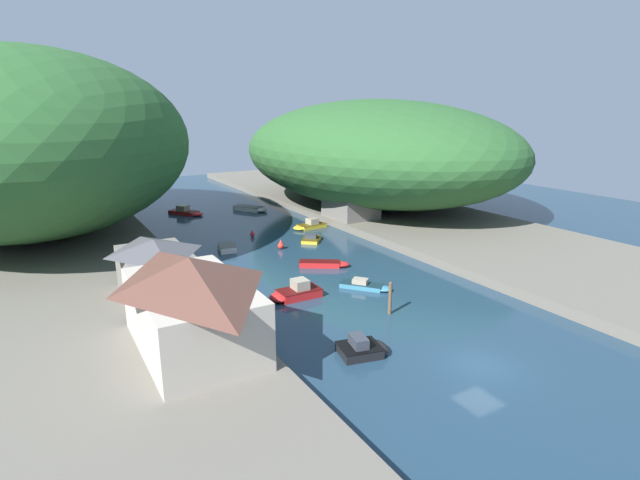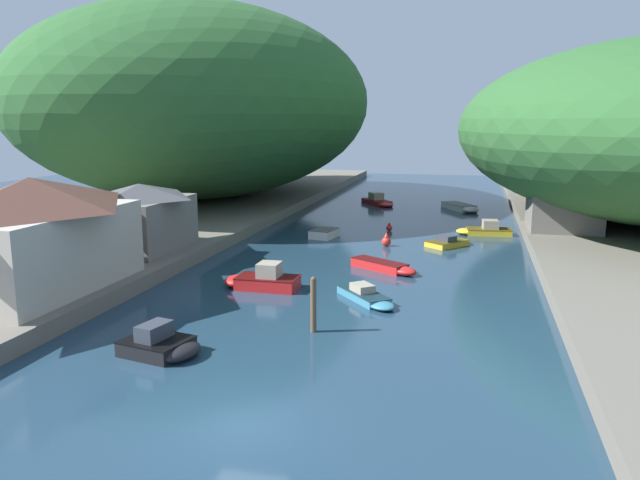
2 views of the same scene
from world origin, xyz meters
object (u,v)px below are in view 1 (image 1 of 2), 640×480
object	(u,v)px
boat_navy_launch	(187,212)
channel_buoy_near	(281,245)
right_bank_cottage	(351,202)
boat_far_upstream	(227,247)
boat_yellow_tender	(326,264)
boat_white_cruiser	(364,348)
person_on_quay	(246,348)
boat_open_rowboat	(309,225)
boat_near_quay	(367,286)
channel_buoy_far	(252,234)
boat_far_right_bank	(252,209)
waterfront_building	(192,302)
boat_small_dinghy	(294,293)
boat_moored_right	(312,238)
person_by_boathouse	(251,342)
boathouse_shed	(156,266)

from	to	relation	value
boat_navy_launch	channel_buoy_near	distance (m)	23.89
right_bank_cottage	boat_navy_launch	world-z (taller)	right_bank_cottage
boat_far_upstream	boat_yellow_tender	distance (m)	12.62
boat_white_cruiser	person_on_quay	bearing A→B (deg)	-86.76
boat_open_rowboat	person_on_quay	distance (m)	37.31
boat_yellow_tender	boat_near_quay	distance (m)	7.15
boat_yellow_tender	channel_buoy_far	xyz separation A→B (m)	(-1.80, 14.78, 0.03)
boat_navy_launch	boat_far_upstream	bearing A→B (deg)	51.28
boat_far_right_bank	boat_near_quay	xyz separation A→B (m)	(-4.22, -36.41, -0.05)
right_bank_cottage	boat_near_quay	bearing A→B (deg)	-120.19
waterfront_building	boat_yellow_tender	xyz separation A→B (m)	(16.93, 12.08, -3.69)
waterfront_building	person_on_quay	world-z (taller)	waterfront_building
boat_white_cruiser	boat_small_dinghy	size ratio (longest dim) A/B	0.82
waterfront_building	boat_near_quay	size ratio (longest dim) A/B	2.61
right_bank_cottage	boat_navy_launch	xyz separation A→B (m)	(-17.85, 17.12, -2.59)
boat_near_quay	channel_buoy_far	size ratio (longest dim) A/B	5.37
boat_navy_launch	boat_moored_right	bearing A→B (deg)	76.99
boat_moored_right	person_by_boathouse	xyz separation A→B (m)	(-17.96, -24.56, 1.60)
boat_small_dinghy	person_by_boathouse	bearing A→B (deg)	140.26
channel_buoy_far	boat_small_dinghy	bearing A→B (deg)	-103.11
boat_white_cruiser	boat_near_quay	xyz separation A→B (m)	(7.11, 9.77, -0.15)
boathouse_shed	person_by_boathouse	distance (m)	13.90
boat_near_quay	channel_buoy_far	distance (m)	22.00
person_on_quay	boat_moored_right	bearing A→B (deg)	-15.27
boathouse_shed	boat_moored_right	world-z (taller)	boathouse_shed
boat_moored_right	channel_buoy_near	world-z (taller)	channel_buoy_near
boat_yellow_tender	person_on_quay	bearing A→B (deg)	-10.45
boat_white_cruiser	right_bank_cottage	bearing A→B (deg)	160.11
person_on_quay	boat_far_upstream	bearing A→B (deg)	3.81
person_by_boathouse	boat_open_rowboat	bearing A→B (deg)	-55.42
boat_white_cruiser	channel_buoy_far	bearing A→B (deg)	-177.37
boat_far_upstream	channel_buoy_far	distance (m)	6.27
boat_near_quay	person_on_quay	bearing A→B (deg)	-9.46
waterfront_building	boat_open_rowboat	bearing A→B (deg)	49.37
boat_white_cruiser	channel_buoy_near	distance (m)	25.72
waterfront_building	boat_open_rowboat	xyz separation A→B (m)	(23.23, 27.08, -3.59)
channel_buoy_near	right_bank_cottage	bearing A→B (deg)	25.10
person_on_quay	boat_navy_launch	bearing A→B (deg)	9.69
channel_buoy_near	person_by_boathouse	world-z (taller)	person_by_boathouse
boat_white_cruiser	boat_near_quay	world-z (taller)	boat_white_cruiser
boat_navy_launch	waterfront_building	bearing A→B (deg)	39.97
boat_far_right_bank	boat_near_quay	distance (m)	36.66
channel_buoy_far	person_on_quay	bearing A→B (deg)	-113.16
boat_navy_launch	person_on_quay	bearing A→B (deg)	43.47
boat_open_rowboat	channel_buoy_near	size ratio (longest dim) A/B	4.36
right_bank_cottage	person_by_boathouse	distance (m)	39.93
boat_far_right_bank	channel_buoy_far	xyz separation A→B (m)	(-5.99, -14.48, 0.00)
waterfront_building	boat_far_right_bank	bearing A→B (deg)	62.95
waterfront_building	boat_moored_right	xyz separation A→B (m)	(20.62, 21.56, -3.70)
boat_small_dinghy	person_by_boathouse	size ratio (longest dim) A/B	2.64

